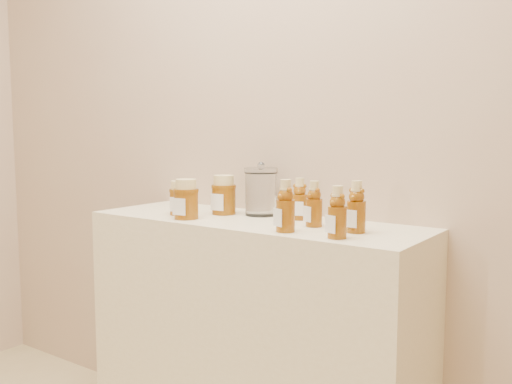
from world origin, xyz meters
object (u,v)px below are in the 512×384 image
Objects in this scene: bear_bottle_back_left at (300,196)px; glass_canister at (261,189)px; display_table at (253,347)px; bear_bottle_front_left at (286,202)px; honey_jar_left at (180,198)px.

glass_canister reaches higher than bear_bottle_back_left.
display_table is at bearing -164.17° from bear_bottle_back_left.
glass_canister is (-0.25, 0.23, 0.00)m from bear_bottle_front_left.
bear_bottle_front_left is 0.96× the size of glass_canister.
display_table is at bearing 168.43° from bear_bottle_front_left.
display_table is 6.70× the size of bear_bottle_front_left.
display_table is 7.43× the size of bear_bottle_back_left.
bear_bottle_front_left is (0.09, -0.22, 0.01)m from bear_bottle_back_left.
bear_bottle_front_left reaches higher than display_table.
display_table is 6.46× the size of glass_canister.
glass_canister reaches higher than bear_bottle_front_left.
bear_bottle_back_left is at bearing 130.73° from bear_bottle_front_left.
bear_bottle_front_left is at bearing -42.42° from glass_canister.
bear_bottle_front_left is 0.50m from honey_jar_left.
bear_bottle_front_left is 0.34m from glass_canister.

